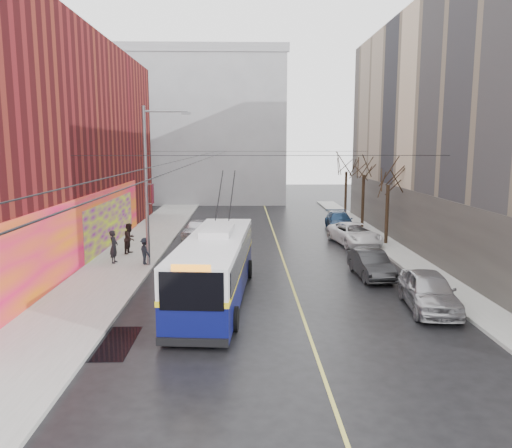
{
  "coord_description": "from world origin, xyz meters",
  "views": [
    {
      "loc": [
        -0.89,
        -17.8,
        6.89
      ],
      "look_at": [
        -0.22,
        8.69,
        2.69
      ],
      "focal_mm": 35.0,
      "sensor_mm": 36.0,
      "label": 1
    }
  ],
  "objects_px": {
    "following_car": "(196,229)",
    "pedestrian_c": "(145,251)",
    "tree_near": "(389,173)",
    "pedestrian_b": "(130,238)",
    "streetlight_pole": "(149,182)",
    "tree_mid": "(364,165)",
    "parked_car_a": "(429,291)",
    "parked_car_b": "(371,264)",
    "parked_car_c": "(354,234)",
    "parked_car_d": "(339,221)",
    "trolleybus": "(215,266)",
    "tree_far": "(347,163)",
    "pedestrian_a": "(114,247)"
  },
  "relations": [
    {
      "from": "following_car",
      "to": "pedestrian_c",
      "type": "distance_m",
      "value": 9.31
    },
    {
      "from": "tree_near",
      "to": "pedestrian_b",
      "type": "bearing_deg",
      "value": -170.3
    },
    {
      "from": "streetlight_pole",
      "to": "tree_mid",
      "type": "relative_size",
      "value": 1.35
    },
    {
      "from": "parked_car_a",
      "to": "parked_car_b",
      "type": "height_order",
      "value": "parked_car_a"
    },
    {
      "from": "following_car",
      "to": "parked_car_c",
      "type": "bearing_deg",
      "value": -6.14
    },
    {
      "from": "streetlight_pole",
      "to": "parked_car_c",
      "type": "relative_size",
      "value": 1.67
    },
    {
      "from": "parked_car_d",
      "to": "following_car",
      "type": "bearing_deg",
      "value": -161.56
    },
    {
      "from": "trolleybus",
      "to": "parked_car_b",
      "type": "distance_m",
      "value": 8.81
    },
    {
      "from": "pedestrian_b",
      "to": "pedestrian_c",
      "type": "height_order",
      "value": "pedestrian_b"
    },
    {
      "from": "parked_car_d",
      "to": "pedestrian_c",
      "type": "distance_m",
      "value": 18.34
    },
    {
      "from": "following_car",
      "to": "pedestrian_c",
      "type": "xyz_separation_m",
      "value": [
        -2.06,
        -9.08,
        0.24
      ]
    },
    {
      "from": "tree_far",
      "to": "trolleybus",
      "type": "height_order",
      "value": "tree_far"
    },
    {
      "from": "streetlight_pole",
      "to": "parked_car_d",
      "type": "distance_m",
      "value": 18.63
    },
    {
      "from": "pedestrian_b",
      "to": "tree_far",
      "type": "bearing_deg",
      "value": -30.16
    },
    {
      "from": "tree_near",
      "to": "pedestrian_b",
      "type": "distance_m",
      "value": 17.7
    },
    {
      "from": "tree_far",
      "to": "parked_car_d",
      "type": "bearing_deg",
      "value": -105.02
    },
    {
      "from": "tree_mid",
      "to": "parked_car_d",
      "type": "relative_size",
      "value": 1.36
    },
    {
      "from": "parked_car_a",
      "to": "parked_car_d",
      "type": "distance_m",
      "value": 20.19
    },
    {
      "from": "pedestrian_a",
      "to": "pedestrian_c",
      "type": "distance_m",
      "value": 1.93
    },
    {
      "from": "parked_car_a",
      "to": "following_car",
      "type": "relative_size",
      "value": 1.19
    },
    {
      "from": "tree_near",
      "to": "parked_car_b",
      "type": "relative_size",
      "value": 1.51
    },
    {
      "from": "tree_near",
      "to": "parked_car_d",
      "type": "height_order",
      "value": "tree_near"
    },
    {
      "from": "tree_far",
      "to": "following_car",
      "type": "xyz_separation_m",
      "value": [
        -13.44,
        -10.79,
        -4.46
      ]
    },
    {
      "from": "tree_far",
      "to": "trolleybus",
      "type": "relative_size",
      "value": 0.56
    },
    {
      "from": "parked_car_b",
      "to": "pedestrian_b",
      "type": "distance_m",
      "value": 14.89
    },
    {
      "from": "trolleybus",
      "to": "pedestrian_a",
      "type": "bearing_deg",
      "value": 137.73
    },
    {
      "from": "streetlight_pole",
      "to": "tree_mid",
      "type": "xyz_separation_m",
      "value": [
        15.14,
        13.0,
        0.41
      ]
    },
    {
      "from": "parked_car_a",
      "to": "pedestrian_c",
      "type": "relative_size",
      "value": 3.08
    },
    {
      "from": "tree_far",
      "to": "parked_car_b",
      "type": "height_order",
      "value": "tree_far"
    },
    {
      "from": "pedestrian_b",
      "to": "tree_mid",
      "type": "bearing_deg",
      "value": -44.76
    },
    {
      "from": "streetlight_pole",
      "to": "tree_near",
      "type": "bearing_deg",
      "value": 21.62
    },
    {
      "from": "tree_mid",
      "to": "parked_car_d",
      "type": "xyz_separation_m",
      "value": [
        -2.0,
        -0.46,
        -4.54
      ]
    },
    {
      "from": "following_car",
      "to": "pedestrian_c",
      "type": "relative_size",
      "value": 2.59
    },
    {
      "from": "streetlight_pole",
      "to": "pedestrian_a",
      "type": "relative_size",
      "value": 4.75
    },
    {
      "from": "tree_mid",
      "to": "trolleybus",
      "type": "height_order",
      "value": "tree_mid"
    },
    {
      "from": "parked_car_a",
      "to": "pedestrian_a",
      "type": "bearing_deg",
      "value": 157.36
    },
    {
      "from": "trolleybus",
      "to": "pedestrian_b",
      "type": "xyz_separation_m",
      "value": [
        -5.86,
        9.19,
        -0.43
      ]
    },
    {
      "from": "parked_car_c",
      "to": "pedestrian_b",
      "type": "xyz_separation_m",
      "value": [
        -14.88,
        -3.19,
        0.36
      ]
    },
    {
      "from": "parked_car_b",
      "to": "tree_mid",
      "type": "bearing_deg",
      "value": 75.2
    },
    {
      "from": "pedestrian_c",
      "to": "parked_car_b",
      "type": "bearing_deg",
      "value": -135.2
    },
    {
      "from": "tree_near",
      "to": "following_car",
      "type": "relative_size",
      "value": 1.61
    },
    {
      "from": "parked_car_b",
      "to": "parked_car_d",
      "type": "relative_size",
      "value": 0.86
    },
    {
      "from": "pedestrian_c",
      "to": "parked_car_d",
      "type": "bearing_deg",
      "value": -80.85
    },
    {
      "from": "tree_near",
      "to": "tree_mid",
      "type": "xyz_separation_m",
      "value": [
        0.0,
        7.0,
        0.28
      ]
    },
    {
      "from": "tree_near",
      "to": "tree_mid",
      "type": "bearing_deg",
      "value": 90.0
    },
    {
      "from": "parked_car_c",
      "to": "pedestrian_a",
      "type": "xyz_separation_m",
      "value": [
        -15.23,
        -5.72,
        0.35
      ]
    },
    {
      "from": "parked_car_a",
      "to": "tree_far",
      "type": "bearing_deg",
      "value": 91.26
    },
    {
      "from": "streetlight_pole",
      "to": "parked_car_a",
      "type": "bearing_deg",
      "value": -30.36
    },
    {
      "from": "tree_far",
      "to": "parked_car_c",
      "type": "height_order",
      "value": "tree_far"
    },
    {
      "from": "tree_near",
      "to": "trolleybus",
      "type": "height_order",
      "value": "tree_near"
    }
  ]
}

